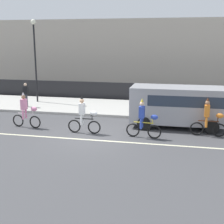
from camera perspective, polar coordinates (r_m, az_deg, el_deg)
ground_plane at (r=15.26m, az=-3.76°, el=-4.52°), size 80.00×80.00×0.00m
road_centre_line at (r=14.80m, az=-4.29°, el=-5.07°), size 36.00×0.14×0.01m
sidewalk_curb at (r=21.36m, az=0.98°, el=0.82°), size 60.00×5.00×0.15m
fence_line at (r=24.05m, az=2.33°, el=3.71°), size 40.00×0.08×1.40m
building_backdrop at (r=32.24m, az=5.36°, el=10.54°), size 28.00×8.00×6.44m
parade_cyclist_pink at (r=17.24m, az=-15.42°, el=-0.02°), size 1.72×0.50×1.92m
parade_cyclist_zebra at (r=15.64m, az=-5.09°, el=-0.91°), size 1.72×0.50×1.92m
parade_cyclist_cobalt at (r=14.93m, az=5.87°, el=-1.61°), size 1.72×0.50×1.92m
parade_cyclist_orange at (r=15.82m, az=17.30°, el=-1.30°), size 1.72×0.50×1.92m
parked_van_grey at (r=17.01m, az=12.27°, el=1.49°), size 5.00×2.22×2.18m
street_lamp_post at (r=23.32m, az=-13.95°, el=11.17°), size 0.36×0.36×5.86m
pedestrian_onlooker at (r=21.94m, az=-15.47°, el=3.16°), size 0.32×0.20×1.62m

